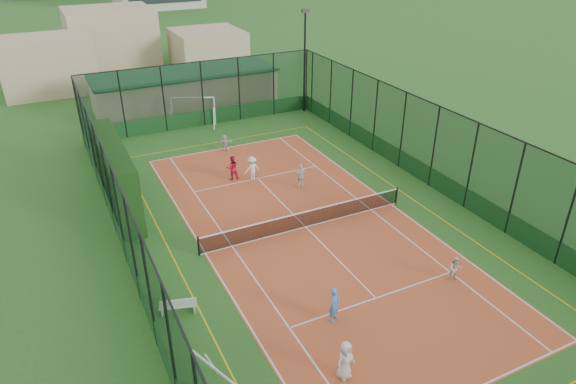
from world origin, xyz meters
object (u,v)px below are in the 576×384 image
child_near_right (455,269)px  child_far_right (301,176)px  white_bench (178,305)px  futsal_goal_far (193,111)px  child_near_mid (335,304)px  child_near_left (345,360)px  child_far_left (252,168)px  child_far_back (225,143)px  floodlight_ne (305,62)px  clubhouse (185,89)px  coach (232,168)px

child_near_right → child_far_right: 11.22m
white_bench → futsal_goal_far: (7.07, 21.02, 0.69)m
child_near_mid → child_far_right: child_near_mid is taller
white_bench → child_near_mid: size_ratio=0.95×
white_bench → child_near_right: child_near_right is taller
child_near_right → child_near_left: bearing=-129.8°
child_far_left → futsal_goal_far: bearing=-96.1°
child_near_mid → child_far_back: 18.28m
child_near_mid → floodlight_ne: bearing=31.0°
child_near_left → child_far_left: size_ratio=1.00×
clubhouse → child_near_mid: 28.86m
clubhouse → child_far_left: (-0.37, -15.61, -0.79)m
futsal_goal_far → child_far_back: 6.04m
child_far_back → coach: size_ratio=0.75×
floodlight_ne → child_near_left: floodlight_ne is taller
futsal_goal_far → child_far_back: size_ratio=2.92×
floodlight_ne → child_near_right: 24.21m
child_near_right → child_far_left: 13.92m
child_far_left → coach: coach is taller
child_near_left → coach: coach is taller
child_near_left → child_near_right: (7.29, 2.55, -0.17)m
coach → child_far_left: bearing=158.4°
clubhouse → child_near_left: (-3.45, -31.43, -0.79)m
coach → child_far_right: bearing=147.5°
child_near_right → coach: coach is taller
white_bench → child_near_mid: 6.36m
coach → child_near_right: bearing=119.1°
child_near_mid → futsal_goal_far: bearing=52.3°
child_far_right → futsal_goal_far: bearing=-78.2°
child_near_mid → child_far_left: child_near_mid is taller
child_far_right → child_far_back: 7.57m
floodlight_ne → child_far_right: size_ratio=5.48×
futsal_goal_far → child_far_left: 11.04m
futsal_goal_far → child_far_right: bearing=-54.8°
child_near_right → child_far_back: 18.76m
floodlight_ne → child_near_mid: (-10.89, -23.36, -3.33)m
clubhouse → child_near_left: size_ratio=9.80×
child_near_mid → child_far_left: 13.29m
child_near_left → child_near_mid: 2.91m
child_far_right → child_near_left: bearing=69.4°
child_far_right → coach: bearing=-40.1°
clubhouse → child_near_left: 31.63m
child_far_back → child_near_left: bearing=99.7°
white_bench → child_near_mid: bearing=-13.4°
child_near_right → clubhouse: bearing=128.5°
clubhouse → child_far_left: clubhouse is taller
floodlight_ne → white_bench: size_ratio=5.57×
clubhouse → child_near_mid: bearing=-94.5°
white_bench → child_far_back: size_ratio=1.26×
child_far_back → child_near_mid: bearing=102.0°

